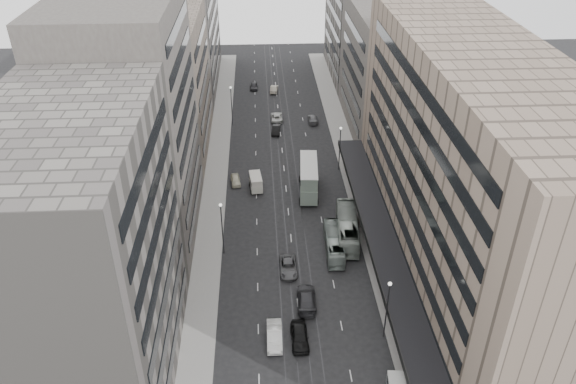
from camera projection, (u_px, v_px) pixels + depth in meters
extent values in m
plane|color=black|center=(298.00, 310.00, 69.75)|extent=(220.00, 220.00, 0.00)
cube|color=gray|center=(349.00, 162.00, 102.12)|extent=(4.00, 125.00, 0.15)
cube|color=gray|center=(217.00, 166.00, 100.98)|extent=(4.00, 125.00, 0.15)
cube|color=gray|center=(467.00, 168.00, 69.66)|extent=(15.00, 60.00, 30.00)
cube|color=black|center=(384.00, 242.00, 75.00)|extent=(4.40, 60.00, 0.50)
cube|color=#49433F|center=(390.00, 71.00, 108.60)|extent=(15.00, 28.00, 24.00)
cube|color=slate|center=(365.00, 20.00, 133.02)|extent=(15.00, 32.00, 28.00)
cube|color=slate|center=(83.00, 262.00, 54.05)|extent=(15.00, 28.00, 30.00)
cube|color=#49433F|center=(131.00, 125.00, 75.92)|extent=(15.00, 26.00, 34.00)
cube|color=#74665A|center=(162.00, 84.00, 101.22)|extent=(15.00, 28.00, 25.00)
cube|color=slate|center=(181.00, 26.00, 128.44)|extent=(15.00, 38.00, 28.00)
cylinder|color=#262628|center=(387.00, 311.00, 63.86)|extent=(0.16, 0.16, 8.00)
sphere|color=silver|center=(390.00, 284.00, 61.70)|extent=(0.44, 0.44, 0.44)
cylinder|color=#262628|center=(340.00, 150.00, 97.82)|extent=(0.16, 0.16, 8.00)
sphere|color=silver|center=(341.00, 128.00, 95.66)|extent=(0.44, 0.44, 0.44)
cylinder|color=#262628|center=(222.00, 230.00, 77.38)|extent=(0.16, 0.16, 8.00)
sphere|color=silver|center=(220.00, 205.00, 75.22)|extent=(0.44, 0.44, 0.44)
cylinder|color=#262628|center=(232.00, 107.00, 113.89)|extent=(0.16, 0.16, 8.00)
sphere|color=silver|center=(231.00, 88.00, 111.73)|extent=(0.44, 0.44, 0.44)
imported|color=gray|center=(334.00, 243.00, 79.19)|extent=(2.62, 9.78, 2.70)
imported|color=gray|center=(347.00, 227.00, 81.86)|extent=(3.98, 12.34, 3.38)
cube|color=slate|center=(308.00, 183.00, 92.33)|extent=(3.42, 10.02, 2.52)
cube|color=slate|center=(309.00, 171.00, 91.09)|extent=(3.34, 9.62, 2.19)
cube|color=silver|center=(309.00, 165.00, 90.48)|extent=(3.42, 10.02, 0.13)
cylinder|color=black|center=(300.00, 201.00, 90.00)|extent=(0.38, 1.11, 1.09)
cylinder|color=black|center=(317.00, 201.00, 89.96)|extent=(0.38, 1.11, 1.09)
cylinder|color=black|center=(300.00, 179.00, 96.03)|extent=(0.38, 1.11, 1.09)
cylinder|color=black|center=(316.00, 179.00, 95.99)|extent=(0.38, 1.11, 1.09)
cube|color=beige|center=(256.00, 184.00, 93.69)|extent=(2.30, 4.33, 1.28)
cube|color=beige|center=(256.00, 178.00, 93.09)|extent=(2.26, 4.24, 1.00)
cylinder|color=black|center=(251.00, 192.00, 92.75)|extent=(0.26, 0.68, 0.66)
cylinder|color=black|center=(263.00, 191.00, 93.01)|extent=(0.26, 0.68, 0.66)
cylinder|color=black|center=(250.00, 184.00, 95.05)|extent=(0.26, 0.68, 0.66)
cylinder|color=black|center=(261.00, 183.00, 95.31)|extent=(0.26, 0.68, 0.66)
imported|color=black|center=(300.00, 336.00, 64.85)|extent=(2.07, 5.00, 1.69)
imported|color=silver|center=(274.00, 336.00, 64.95)|extent=(1.77, 5.00, 1.65)
imported|color=#505052|center=(288.00, 267.00, 75.74)|extent=(2.34, 5.06, 1.40)
imported|color=#2A2A2C|center=(306.00, 299.00, 70.20)|extent=(2.64, 5.97, 1.70)
imported|color=beige|center=(236.00, 180.00, 95.48)|extent=(1.99, 4.04, 1.33)
imported|color=black|center=(276.00, 130.00, 112.23)|extent=(2.03, 4.50, 1.43)
imported|color=silver|center=(277.00, 117.00, 117.52)|extent=(2.39, 5.17, 1.43)
imported|color=#5D5C5F|center=(313.00, 119.00, 116.68)|extent=(1.96, 4.75, 1.37)
imported|color=#29292C|center=(254.00, 86.00, 132.64)|extent=(1.75, 4.20, 1.42)
imported|color=#A19785|center=(274.00, 89.00, 130.97)|extent=(2.12, 4.73, 1.51)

